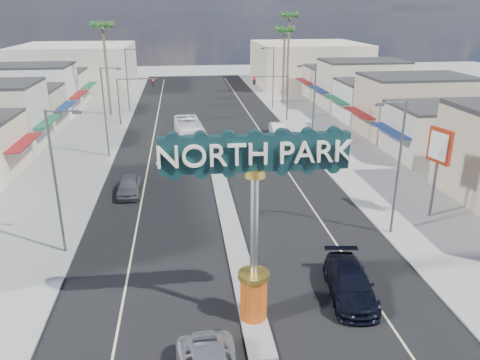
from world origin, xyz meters
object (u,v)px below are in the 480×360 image
object	(u,v)px
streetlight_r_mid	(312,103)
city_bus	(191,137)
streetlight_l_near	(58,176)
palm_right_mid	(285,34)
bank_pylon_sign	(439,151)
palm_right_far	(289,20)
gateway_sign	(255,208)
traffic_signal_right	(274,89)
streetlight_r_near	(397,162)
car_parked_right	(278,130)
traffic_signal_left	(132,92)
palm_left_far	(103,30)
streetlight_l_far	(128,77)
streetlight_r_far	(272,75)
suv_right	(350,283)
streetlight_l_mid	(106,108)
car_parked_left	(129,186)

from	to	relation	value
streetlight_r_mid	city_bus	world-z (taller)	streetlight_r_mid
streetlight_l_near	palm_right_mid	bearing A→B (deg)	63.01
palm_right_mid	bank_pylon_sign	bearing A→B (deg)	-87.99
streetlight_r_mid	bank_pylon_sign	bearing A→B (deg)	-77.02
palm_right_mid	palm_right_far	xyz separation A→B (m)	(2.00, 6.00, 1.78)
gateway_sign	traffic_signal_right	xyz separation A→B (m)	(9.18, 42.02, -1.65)
streetlight_r_near	palm_right_mid	xyz separation A→B (m)	(2.57, 46.00, 5.54)
streetlight_r_near	car_parked_right	world-z (taller)	streetlight_r_near
streetlight_r_mid	traffic_signal_left	bearing A→B (deg)	144.50
palm_left_far	traffic_signal_right	bearing A→B (deg)	-15.15
streetlight_l_far	palm_right_far	world-z (taller)	palm_right_far
streetlight_r_mid	car_parked_right	bearing A→B (deg)	109.74
streetlight_l_far	streetlight_r_near	distance (m)	46.90
palm_left_far	streetlight_r_near	bearing A→B (deg)	-59.64
streetlight_l_near	palm_left_far	distance (m)	40.59
streetlight_r_near	streetlight_r_mid	bearing A→B (deg)	90.00
traffic_signal_left	car_parked_right	xyz separation A→B (m)	(17.36, -7.71, -3.53)
streetlight_r_near	streetlight_r_far	world-z (taller)	same
gateway_sign	bank_pylon_sign	world-z (taller)	gateway_sign
traffic_signal_left	streetlight_r_far	distance (m)	21.20
traffic_signal_left	traffic_signal_right	size ratio (longest dim) A/B	1.00
palm_right_mid	city_bus	size ratio (longest dim) A/B	1.09
streetlight_r_far	palm_left_far	distance (m)	24.38
suv_right	bank_pylon_sign	world-z (taller)	bank_pylon_sign
gateway_sign	streetlight_l_mid	distance (m)	29.91
streetlight_l_mid	car_parked_right	world-z (taller)	streetlight_l_mid
traffic_signal_right	streetlight_r_far	world-z (taller)	streetlight_r_far
traffic_signal_right	palm_right_far	size ratio (longest dim) A/B	0.43
streetlight_r_near	palm_left_far	world-z (taller)	palm_left_far
streetlight_l_far	city_bus	xyz separation A→B (m)	(8.20, -20.87, -3.52)
city_bus	bank_pylon_sign	distance (m)	25.53
traffic_signal_left	streetlight_r_far	size ratio (longest dim) A/B	0.67
streetlight_l_near	palm_right_mid	size ratio (longest dim) A/B	0.74
streetlight_r_near	palm_right_mid	size ratio (longest dim) A/B	0.74
traffic_signal_right	palm_right_mid	size ratio (longest dim) A/B	0.50
streetlight_l_near	traffic_signal_right	bearing A→B (deg)	60.01
suv_right	city_bus	xyz separation A→B (m)	(-7.56, 27.82, 0.75)
streetlight_r_near	suv_right	bearing A→B (deg)	-127.38
traffic_signal_left	suv_right	xyz separation A→B (m)	(14.51, -40.68, -3.48)
streetlight_r_mid	palm_left_far	size ratio (longest dim) A/B	0.69
traffic_signal_left	streetlight_r_far	xyz separation A→B (m)	(19.62, 8.01, 0.79)
streetlight_r_mid	city_bus	bearing A→B (deg)	174.90
streetlight_l_near	car_parked_right	world-z (taller)	streetlight_l_near
streetlight_l_far	streetlight_r_near	bearing A→B (deg)	-63.58
palm_right_far	car_parked_right	xyz separation A→B (m)	(-6.82, -25.71, -11.64)
traffic_signal_right	city_bus	size ratio (longest dim) A/B	0.54
streetlight_l_mid	car_parked_left	bearing A→B (deg)	-74.72
traffic_signal_right	palm_right_mid	world-z (taller)	palm_right_mid
streetlight_l_far	palm_right_mid	xyz separation A→B (m)	(23.43, 4.00, 5.54)
palm_left_far	gateway_sign	bearing A→B (deg)	-74.85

